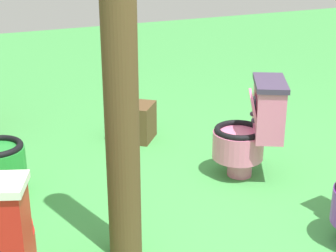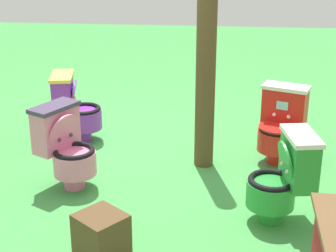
{
  "view_description": "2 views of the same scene",
  "coord_description": "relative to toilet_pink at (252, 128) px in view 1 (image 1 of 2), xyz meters",
  "views": [
    {
      "loc": [
        -1.6,
        -2.29,
        1.74
      ],
      "look_at": [
        -0.27,
        0.66,
        0.51
      ],
      "focal_mm": 56.89,
      "sensor_mm": 36.0,
      "label": 1
    },
    {
      "loc": [
        -0.88,
        4.88,
        2.2
      ],
      "look_at": [
        -0.42,
        0.03,
        0.33
      ],
      "focal_mm": 58.11,
      "sensor_mm": 36.0,
      "label": 2
    }
  ],
  "objects": [
    {
      "name": "toilet_pink",
      "position": [
        0.0,
        0.0,
        0.0
      ],
      "size": [
        0.62,
        0.59,
        0.73
      ],
      "rotation": [
        0.0,
        0.0,
        1.07
      ],
      "color": "pink",
      "rests_on": "ground"
    },
    {
      "name": "ground",
      "position": [
        -0.4,
        -0.69,
        -0.37
      ],
      "size": [
        14.0,
        14.0,
        0.0
      ],
      "primitive_type": "plane",
      "color": "#429947"
    },
    {
      "name": "wooden_post",
      "position": [
        -1.17,
        -0.56,
        0.57
      ],
      "size": [
        0.18,
        0.18,
        1.89
      ],
      "primitive_type": "cylinder",
      "color": "brown",
      "rests_on": "ground"
    },
    {
      "name": "small_crate",
      "position": [
        -0.51,
        1.01,
        -0.22
      ],
      "size": [
        0.43,
        0.42,
        0.31
      ],
      "primitive_type": "cube",
      "rotation": [
        0.0,
        0.0,
        0.89
      ],
      "color": "brown",
      "rests_on": "ground"
    }
  ]
}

